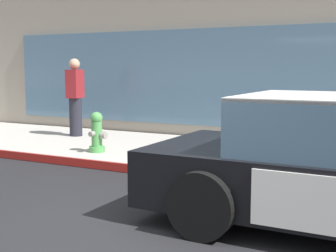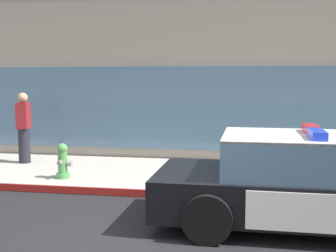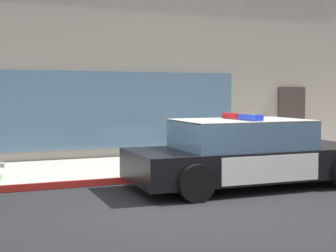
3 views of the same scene
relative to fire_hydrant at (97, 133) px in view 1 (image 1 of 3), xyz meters
The scene contains 5 objects.
ground 3.87m from the fire_hydrant, 48.15° to the right, with size 48.00×48.00×0.00m, color black.
sidewalk 2.78m from the fire_hydrant, 20.96° to the left, with size 48.00×3.20×0.15m, color #B2ADA3.
curb_red_paint 2.67m from the fire_hydrant, 13.89° to the right, with size 28.80×0.04×0.14m, color maroon.
fire_hydrant is the anchor object (origin of this frame).
pedestrian_on_sidewalk 2.21m from the fire_hydrant, 138.26° to the left, with size 0.33×0.44×1.71m.
Camera 1 is at (2.35, -3.93, 1.66)m, focal length 49.86 mm.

